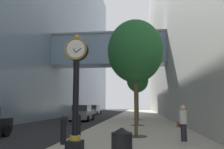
% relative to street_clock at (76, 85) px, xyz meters
% --- Properties ---
extents(ground_plane, '(110.00, 110.00, 0.00)m').
position_rel_street_clock_xyz_m(ground_plane, '(-1.16, 21.52, -2.44)').
color(ground_plane, black).
rests_on(ground_plane, ground).
extents(sidewalk_right, '(6.70, 80.00, 0.14)m').
position_rel_street_clock_xyz_m(sidewalk_right, '(2.19, 24.52, -2.37)').
color(sidewalk_right, '#ADA593').
rests_on(sidewalk_right, ground).
extents(building_block_left, '(23.22, 80.00, 33.70)m').
position_rel_street_clock_xyz_m(building_block_left, '(-12.79, 24.49, 14.34)').
color(building_block_left, slate).
rests_on(building_block_left, ground).
extents(building_block_right, '(9.00, 80.00, 30.95)m').
position_rel_street_clock_xyz_m(building_block_right, '(10.04, 24.52, 13.03)').
color(building_block_right, '#B7B2A8').
rests_on(building_block_right, ground).
extents(street_clock, '(0.84, 0.55, 4.20)m').
position_rel_street_clock_xyz_m(street_clock, '(0.00, 0.00, 0.00)').
color(street_clock, black).
rests_on(street_clock, sidewalk_right).
extents(bollard_third, '(0.26, 0.26, 1.14)m').
position_rel_street_clock_xyz_m(bollard_third, '(-0.83, 1.25, -1.71)').
color(bollard_third, black).
rests_on(bollard_third, sidewalk_right).
extents(bollard_fourth, '(0.26, 0.26, 1.14)m').
position_rel_street_clock_xyz_m(bollard_fourth, '(-0.83, 3.60, -1.71)').
color(bollard_fourth, black).
rests_on(bollard_fourth, sidewalk_right).
extents(street_tree_near, '(2.92, 2.92, 6.09)m').
position_rel_street_clock_xyz_m(street_tree_near, '(2.09, 3.91, 2.10)').
color(street_tree_near, '#333335').
rests_on(street_tree_near, sidewalk_right).
extents(street_tree_mid_near, '(2.32, 2.32, 6.64)m').
position_rel_street_clock_xyz_m(street_tree_mid_near, '(2.09, 10.27, 2.96)').
color(street_tree_mid_near, '#333335').
rests_on(street_tree_mid_near, sidewalk_right).
extents(street_tree_mid_far, '(2.31, 2.31, 5.54)m').
position_rel_street_clock_xyz_m(street_tree_mid_far, '(2.09, 16.62, 1.88)').
color(street_tree_mid_far, '#333335').
rests_on(street_tree_mid_far, sidewalk_right).
extents(trash_bin, '(0.53, 0.53, 1.05)m').
position_rel_street_clock_xyz_m(trash_bin, '(1.83, -2.28, -1.76)').
color(trash_bin, black).
rests_on(trash_bin, sidewalk_right).
extents(pedestrian_walking, '(0.52, 0.49, 1.58)m').
position_rel_street_clock_xyz_m(pedestrian_walking, '(4.21, 2.66, -1.48)').
color(pedestrian_walking, '#23232D').
rests_on(pedestrian_walking, sidewalk_right).
extents(car_grey_mid, '(2.10, 4.24, 1.69)m').
position_rel_street_clock_xyz_m(car_grey_mid, '(-3.87, 16.50, -1.62)').
color(car_grey_mid, slate).
rests_on(car_grey_mid, ground).
extents(car_silver_far, '(2.05, 4.51, 1.62)m').
position_rel_street_clock_xyz_m(car_silver_far, '(-5.81, 32.65, -1.65)').
color(car_silver_far, '#B7BABF').
rests_on(car_silver_far, ground).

